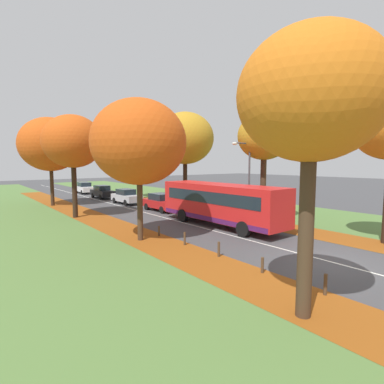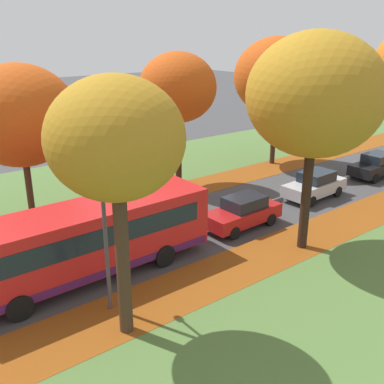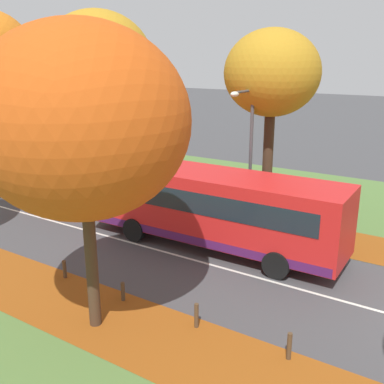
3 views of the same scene
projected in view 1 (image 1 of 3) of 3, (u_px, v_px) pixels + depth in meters
ground_plane at (334, 263)px, 13.53m from camera, size 160.00×160.00×0.00m
grass_verge_left at (25, 220)px, 23.52m from camera, size 12.00×90.00×0.01m
leaf_litter_left at (111, 225)px, 21.65m from camera, size 2.80×60.00×0.00m
grass_verge_right at (203, 201)px, 34.84m from camera, size 12.00×90.00×0.01m
leaf_litter_right at (207, 212)px, 27.31m from camera, size 2.80×60.00×0.00m
road_centre_line at (131, 209)px, 29.18m from camera, size 0.12×80.00×0.01m
tree_left_nearest at (311, 97)px, 8.20m from camera, size 4.08×4.08×8.19m
tree_left_near at (139, 142)px, 16.92m from camera, size 5.40×5.40×8.09m
tree_left_mid at (73, 142)px, 24.06m from camera, size 4.72×4.72×8.33m
tree_left_far at (50, 144)px, 30.89m from camera, size 6.14×6.14×9.14m
tree_right_near at (264, 137)px, 22.81m from camera, size 4.05×4.05×8.36m
tree_right_mid at (185, 138)px, 29.97m from camera, size 5.76×5.76×9.53m
tree_right_far at (140, 139)px, 37.18m from camera, size 5.64×5.64×10.06m
bollard_nearest at (325, 285)px, 10.18m from camera, size 0.12×0.12×0.74m
bollard_second at (262, 265)px, 12.23m from camera, size 0.12×0.12×0.66m
bollard_third at (219, 249)px, 14.33m from camera, size 0.12×0.12×0.74m
bollard_fourth at (185, 239)px, 16.36m from camera, size 0.12×0.12×0.73m
bollard_fifth at (159, 231)px, 18.43m from camera, size 0.12×0.12×0.61m
bollard_sixth at (140, 224)px, 20.55m from camera, size 0.12×0.12×0.63m
streetlamp_right at (246, 173)px, 22.12m from camera, size 1.89×0.28×6.00m
bus at (221, 202)px, 21.29m from camera, size 2.76×10.43×2.98m
car_red_lead at (161, 202)px, 28.04m from camera, size 1.87×4.24×1.62m
car_silver_following at (126, 196)px, 32.73m from camera, size 1.91×4.26×1.62m
car_black_third_in_line at (102, 192)px, 37.94m from camera, size 1.81×4.21×1.62m
car_white_fourth_in_line at (85, 188)px, 43.81m from camera, size 1.86×4.24×1.62m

